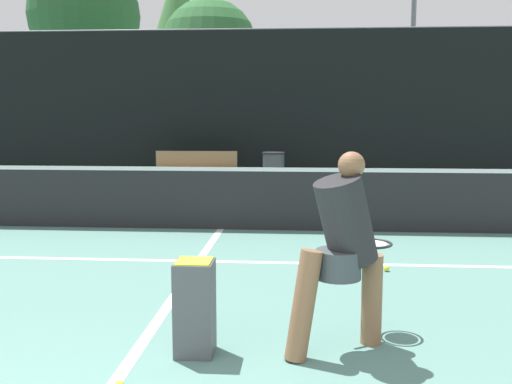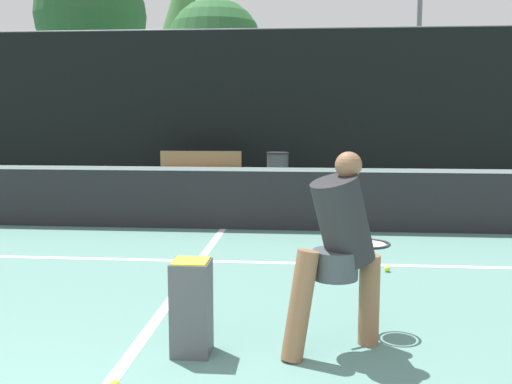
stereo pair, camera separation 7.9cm
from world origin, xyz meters
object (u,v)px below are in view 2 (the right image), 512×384
(courtside_bench, at_px, (200,168))
(ball_hopper, at_px, (191,305))
(trash_bin, at_px, (278,171))
(parked_car, at_px, (297,152))
(player_practicing, at_px, (340,246))

(courtside_bench, bearing_deg, ball_hopper, -82.93)
(courtside_bench, bearing_deg, trash_bin, -7.51)
(trash_bin, relative_size, parked_car, 0.19)
(player_practicing, xyz_separation_m, trash_bin, (-0.95, 9.13, -0.37))
(player_practicing, distance_m, ball_hopper, 1.18)
(courtside_bench, distance_m, trash_bin, 1.81)
(player_practicing, relative_size, trash_bin, 1.75)
(player_practicing, height_order, courtside_bench, player_practicing)
(player_practicing, relative_size, courtside_bench, 0.79)
(parked_car, bearing_deg, courtside_bench, -116.27)
(ball_hopper, bearing_deg, courtside_bench, 99.99)
(courtside_bench, xyz_separation_m, trash_bin, (1.80, -0.14, -0.05))
(ball_hopper, bearing_deg, player_practicing, 8.42)
(courtside_bench, bearing_deg, player_practicing, -76.42)
(ball_hopper, height_order, courtside_bench, courtside_bench)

